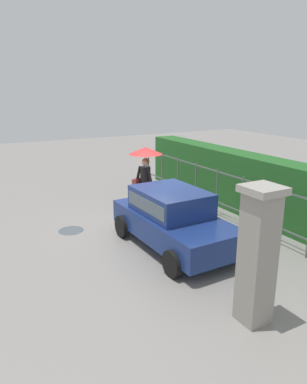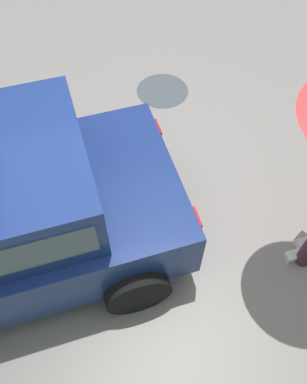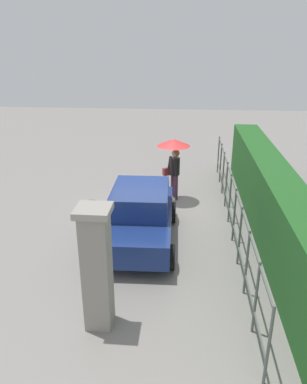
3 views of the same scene
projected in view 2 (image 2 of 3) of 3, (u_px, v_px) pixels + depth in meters
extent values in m
plane|color=gray|center=(140.00, 230.00, 4.16)|extent=(40.00, 40.00, 0.00)
cylinder|color=black|center=(137.00, 290.00, 3.47)|extent=(0.60, 0.20, 0.60)
cylinder|color=black|center=(96.00, 152.00, 4.39)|extent=(0.60, 0.20, 0.60)
cube|color=red|center=(194.00, 221.00, 3.38)|extent=(0.07, 0.20, 0.16)
cube|color=red|center=(156.00, 132.00, 3.98)|extent=(0.07, 0.20, 0.16)
cube|color=white|center=(298.00, 255.00, 3.96)|extent=(0.26, 0.10, 0.08)
cylinder|color=#4C545B|center=(162.00, 91.00, 5.41)|extent=(0.71, 0.71, 0.00)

